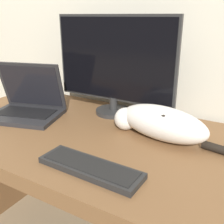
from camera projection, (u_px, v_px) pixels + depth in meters
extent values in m
cube|color=brown|center=(93.00, 139.00, 1.15)|extent=(1.56, 0.78, 0.06)
cylinder|color=#282828|center=(113.00, 111.00, 1.36)|extent=(0.18, 0.18, 0.02)
cylinder|color=#282828|center=(113.00, 103.00, 1.34)|extent=(0.04, 0.04, 0.06)
cube|color=#282828|center=(114.00, 59.00, 1.27)|extent=(0.64, 0.02, 0.41)
cube|color=black|center=(113.00, 59.00, 1.26)|extent=(0.61, 0.01, 0.39)
cube|color=#232326|center=(25.00, 115.00, 1.30)|extent=(0.39, 0.33, 0.02)
cube|color=black|center=(26.00, 112.00, 1.31)|extent=(0.31, 0.21, 0.00)
cube|color=#232326|center=(32.00, 86.00, 1.34)|extent=(0.35, 0.16, 0.24)
cube|color=black|center=(31.00, 86.00, 1.33)|extent=(0.31, 0.14, 0.21)
cube|color=black|center=(90.00, 168.00, 0.85)|extent=(0.36, 0.12, 0.02)
cube|color=black|center=(90.00, 165.00, 0.85)|extent=(0.33, 0.10, 0.00)
ellipsoid|color=silver|center=(162.00, 123.00, 1.06)|extent=(0.41, 0.22, 0.14)
ellipsoid|color=black|center=(167.00, 115.00, 1.03)|extent=(0.19, 0.14, 0.05)
sphere|color=silver|center=(126.00, 119.00, 1.15)|extent=(0.10, 0.10, 0.10)
cone|color=black|center=(122.00, 109.00, 1.15)|extent=(0.03, 0.03, 0.03)
cone|color=black|center=(130.00, 111.00, 1.12)|extent=(0.03, 0.03, 0.03)
cube|color=#2D6BB7|center=(185.00, 122.00, 1.20)|extent=(0.04, 0.04, 0.04)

